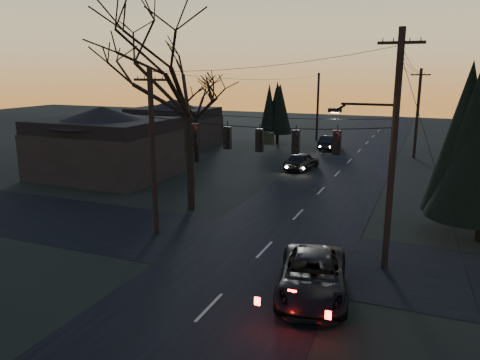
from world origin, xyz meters
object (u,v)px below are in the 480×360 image
at_px(utility_pole_far_r, 414,158).
at_px(bare_tree_left, 188,77).
at_px(sedan_oncoming_b, 329,142).
at_px(sedan_oncoming_a, 302,161).
at_px(utility_pole_left, 157,234).
at_px(utility_pole_far_l, 316,140).
at_px(utility_pole_right, 384,268).
at_px(suv_near, 312,277).

bearing_deg(utility_pole_far_r, bare_tree_left, -116.74).
xyz_separation_m(bare_tree_left, sedan_oncoming_b, (3.14, 25.51, -7.23)).
relative_size(sedan_oncoming_a, sedan_oncoming_b, 1.01).
relative_size(utility_pole_left, sedan_oncoming_a, 1.91).
distance_m(bare_tree_left, sedan_oncoming_a, 16.07).
xyz_separation_m(utility_pole_far_r, utility_pole_far_l, (-11.50, 8.00, 0.00)).
relative_size(utility_pole_right, sedan_oncoming_a, 2.25).
xyz_separation_m(utility_pole_right, sedan_oncoming_b, (-8.70, 30.00, 0.73)).
bearing_deg(suv_near, utility_pole_left, 146.63).
height_order(bare_tree_left, suv_near, bare_tree_left).
bearing_deg(utility_pole_left, bare_tree_left, 94.38).
height_order(utility_pole_far_r, bare_tree_left, bare_tree_left).
bearing_deg(utility_pole_far_l, bare_tree_left, -90.63).
bearing_deg(suv_near, utility_pole_far_l, 91.38).
relative_size(suv_near, sedan_oncoming_b, 1.24).
bearing_deg(utility_pole_far_r, utility_pole_left, -112.33).
bearing_deg(utility_pole_right, suv_near, -122.16).
height_order(utility_pole_right, utility_pole_far_l, utility_pole_right).
relative_size(bare_tree_left, sedan_oncoming_a, 2.56).
relative_size(utility_pole_far_r, suv_near, 1.55).
bearing_deg(sedan_oncoming_a, suv_near, 114.65).
xyz_separation_m(utility_pole_left, suv_near, (9.20, -3.66, 0.76)).
xyz_separation_m(utility_pole_left, sedan_oncoming_b, (2.80, 30.00, 0.73)).
bearing_deg(sedan_oncoming_a, sedan_oncoming_b, -81.08).
distance_m(utility_pole_right, sedan_oncoming_b, 31.25).
relative_size(utility_pole_right, sedan_oncoming_b, 2.27).
relative_size(utility_pole_left, bare_tree_left, 0.75).
bearing_deg(utility_pole_far_r, sedan_oncoming_a, -132.31).
bearing_deg(sedan_oncoming_b, bare_tree_left, 83.89).
height_order(utility_pole_left, suv_near, utility_pole_left).
height_order(bare_tree_left, sedan_oncoming_b, bare_tree_left).
bearing_deg(bare_tree_left, utility_pole_right, -20.75).
xyz_separation_m(utility_pole_right, suv_near, (-2.30, -3.66, 0.76)).
relative_size(utility_pole_far_r, sedan_oncoming_a, 1.91).
bearing_deg(utility_pole_left, sedan_oncoming_a, 81.24).
xyz_separation_m(utility_pole_left, utility_pole_far_l, (0.00, 36.00, 0.00)).
xyz_separation_m(utility_pole_far_r, sedan_oncoming_b, (-8.70, 2.00, 0.73)).
bearing_deg(utility_pole_right, bare_tree_left, 159.25).
distance_m(bare_tree_left, sedan_oncoming_b, 26.70).
distance_m(sedan_oncoming_a, sedan_oncoming_b, 11.50).
height_order(utility_pole_far_r, sedan_oncoming_a, utility_pole_far_r).
height_order(utility_pole_right, bare_tree_left, bare_tree_left).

